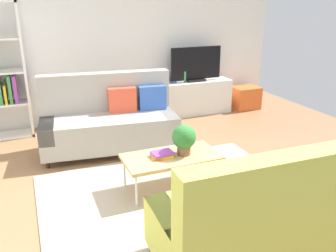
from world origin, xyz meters
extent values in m
plane|color=#936B47|center=(0.00, 0.00, 0.00)|extent=(7.68, 7.68, 0.00)
cube|color=white|center=(0.00, 2.80, 1.45)|extent=(6.40, 0.12, 2.90)
cube|color=tan|center=(-0.09, -0.26, 0.01)|extent=(2.90, 2.20, 0.01)
cube|color=gray|center=(-0.44, 1.29, 0.32)|extent=(1.98, 1.05, 0.44)
cube|color=gray|center=(-0.40, 1.60, 0.82)|extent=(1.91, 0.42, 0.56)
cube|color=gray|center=(0.41, 1.19, 0.43)|extent=(0.30, 0.86, 0.22)
cube|color=gray|center=(-1.28, 1.39, 0.43)|extent=(0.30, 0.86, 0.22)
cylinder|color=black|center=(0.39, 0.85, 0.05)|extent=(0.05, 0.05, 0.10)
cylinder|color=black|center=(-1.34, 1.05, 0.05)|extent=(0.05, 0.05, 0.10)
cylinder|color=black|center=(0.47, 1.52, 0.05)|extent=(0.05, 0.05, 0.10)
cylinder|color=black|center=(-1.26, 1.73, 0.05)|extent=(0.05, 0.05, 0.10)
cube|color=#3359B2|center=(0.24, 1.35, 0.72)|extent=(0.41, 0.19, 0.36)
cube|color=#D84C33|center=(-0.20, 1.40, 0.72)|extent=(0.41, 0.19, 0.36)
cube|color=#C1CC51|center=(0.26, -1.41, 0.32)|extent=(1.92, 0.89, 0.44)
cube|color=#C1CC51|center=(0.25, -1.73, 0.82)|extent=(1.90, 0.25, 0.56)
cube|color=#C1CC51|center=(-0.59, -1.39, 0.43)|extent=(0.22, 0.84, 0.22)
cylinder|color=black|center=(-0.60, -1.05, 0.05)|extent=(0.05, 0.05, 0.10)
cylinder|color=black|center=(1.14, -1.10, 0.05)|extent=(0.05, 0.05, 0.10)
cube|color=black|center=(-0.41, -1.54, 0.72)|extent=(0.40, 0.15, 0.36)
cube|color=tan|center=(-0.04, -0.06, 0.40)|extent=(1.10, 0.56, 0.04)
cylinder|color=silver|center=(-0.54, 0.17, 0.19)|extent=(0.02, 0.02, 0.38)
cylinder|color=silver|center=(0.46, 0.17, 0.19)|extent=(0.02, 0.02, 0.38)
cylinder|color=silver|center=(-0.54, -0.29, 0.19)|extent=(0.02, 0.02, 0.38)
cylinder|color=silver|center=(0.46, -0.29, 0.19)|extent=(0.02, 0.02, 0.38)
cube|color=silver|center=(1.51, 2.46, 0.32)|extent=(1.40, 0.44, 0.64)
cube|color=black|center=(1.51, 2.44, 0.66)|extent=(0.36, 0.20, 0.04)
cube|color=black|center=(1.51, 2.44, 0.98)|extent=(1.00, 0.05, 0.60)
cube|color=white|center=(-1.46, 2.48, 1.05)|extent=(0.04, 0.36, 2.10)
cube|color=#3F8C4C|center=(-1.86, 2.48, 0.74)|extent=(0.05, 0.29, 0.35)
cube|color=gold|center=(-1.79, 2.48, 0.71)|extent=(0.04, 0.29, 0.29)
cube|color=#3F8C4C|center=(-1.72, 2.48, 0.78)|extent=(0.05, 0.29, 0.44)
cube|color=purple|center=(-1.64, 2.48, 0.78)|extent=(0.05, 0.29, 0.43)
cube|color=orange|center=(2.61, 2.36, 0.22)|extent=(0.52, 0.40, 0.44)
cylinder|color=brown|center=(0.11, -0.08, 0.47)|extent=(0.16, 0.16, 0.10)
sphere|color=#2D7233|center=(0.11, -0.08, 0.63)|extent=(0.28, 0.28, 0.28)
cube|color=gold|center=(-0.14, -0.05, 0.43)|extent=(0.28, 0.23, 0.03)
cube|color=purple|center=(-0.14, -0.05, 0.46)|extent=(0.25, 0.20, 0.03)
cylinder|color=#B24C4C|center=(0.93, 2.51, 0.73)|extent=(0.10, 0.10, 0.17)
cylinder|color=#4C72B2|center=(1.08, 2.51, 0.74)|extent=(0.13, 0.13, 0.20)
cylinder|color=#3F8C4C|center=(1.27, 2.42, 0.74)|extent=(0.04, 0.04, 0.20)
camera|label=1|loc=(-1.47, -3.47, 2.11)|focal=37.91mm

